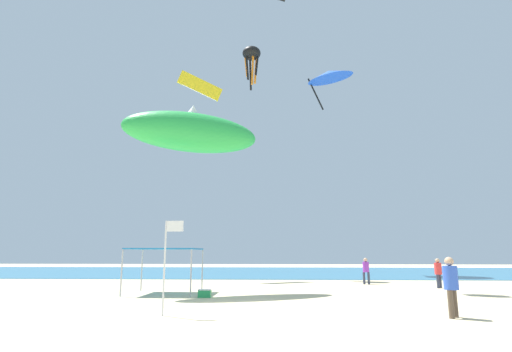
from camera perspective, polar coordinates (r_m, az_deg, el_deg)
name	(u,v)px	position (r m, az deg, el deg)	size (l,w,h in m)	color
ground	(241,309)	(15.29, -2.23, -18.52)	(110.00, 110.00, 0.10)	beige
ocean_strip	(264,272)	(42.58, 1.18, -13.55)	(110.00, 24.68, 0.03)	teal
canopy_tent	(165,250)	(20.69, -12.85, -10.35)	(3.31, 2.88, 2.19)	#B2B2B7
person_near_tent	(366,269)	(26.90, 15.48, -12.69)	(0.41, 0.39, 1.64)	#33384C
person_leftmost	(451,282)	(14.21, 26.14, -13.44)	(0.44, 0.44, 1.84)	brown
person_central	(438,271)	(25.47, 24.65, -12.22)	(0.39, 0.39, 1.65)	#33384C
banner_flag	(167,256)	(13.53, -12.60, -11.17)	(0.61, 0.06, 3.01)	silver
cooler_box	(205,293)	(18.70, -7.37, -16.35)	(0.57, 0.37, 0.35)	#1E8C4C
kite_delta_blue	(330,75)	(43.13, 10.50, 14.07)	(6.66, 6.65, 3.99)	blue
kite_inflatable_green	(192,132)	(22.05, -9.12, 6.24)	(7.84, 5.61, 3.01)	green
kite_octopus_black	(252,55)	(38.05, -0.64, 16.90)	(2.05, 2.05, 3.93)	black
kite_parafoil_yellow	(200,86)	(35.31, -8.03, 12.61)	(3.76, 1.58, 2.37)	yellow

